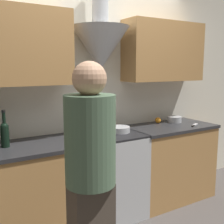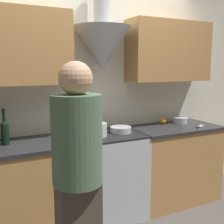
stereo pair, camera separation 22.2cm
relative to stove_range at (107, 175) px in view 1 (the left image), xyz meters
The scene contains 11 objects.
wall_back 1.06m from the stove_range, 103.98° to the left, with size 8.40×0.61×2.60m.
counter_left 1.07m from the stove_range, behind, with size 1.45×0.62×0.92m.
counter_right 0.88m from the stove_range, ahead, with size 1.08×0.62×0.92m.
stove_range is the anchor object (origin of this frame).
wine_bottle_7 1.17m from the stove_range, behind, with size 0.07×0.07×0.33m.
stock_pot 0.55m from the stove_range, behind, with size 0.25×0.25×0.14m.
mixing_bowl 0.51m from the stove_range, ahead, with size 0.23×0.23×0.06m.
orange_fruit 0.99m from the stove_range, 11.52° to the left, with size 0.07×0.07×0.07m.
saucepan 1.18m from the stove_range, ahead, with size 0.18×0.18×0.07m.
chefs_knife 1.23m from the stove_range, ahead, with size 0.20×0.12×0.01m.
person_foreground_left 1.26m from the stove_range, 125.30° to the right, with size 0.32×0.32×1.65m.
Camera 1 is at (-1.44, -2.19, 1.62)m, focal length 45.00 mm.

